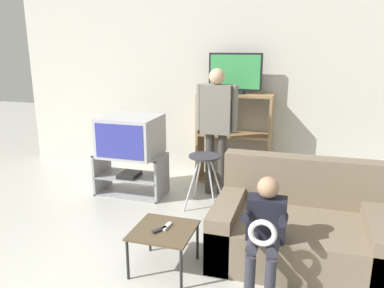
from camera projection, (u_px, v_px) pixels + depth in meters
name	position (u px, v px, depth m)	size (l,w,h in m)	color
wall_back	(220.00, 88.00, 5.38)	(6.40, 0.06, 2.60)	beige
tv_stand	(131.00, 174.00, 4.89)	(0.89, 0.45, 0.54)	#939399
television_main	(131.00, 136.00, 4.73)	(0.70, 0.65, 0.50)	#B2B2B7
media_shelf	(234.00, 138.00, 5.23)	(1.02, 0.38, 1.27)	#9E7A51
television_flat	(235.00, 74.00, 5.02)	(0.72, 0.20, 0.54)	black
folding_stool	(205.00, 164.00, 4.42)	(0.42, 0.44, 0.65)	#B7B7BC
snack_table	(164.00, 233.00, 3.20)	(0.52, 0.52, 0.38)	brown
remote_control_black	(160.00, 230.00, 3.16)	(0.04, 0.14, 0.02)	#232328
remote_control_white	(167.00, 226.00, 3.22)	(0.04, 0.14, 0.02)	silver
couch	(298.00, 228.00, 3.42)	(1.51, 0.99, 0.86)	#756651
person_standing_adult	(216.00, 120.00, 4.71)	(0.53, 0.20, 1.63)	#3D3833
person_seated_child	(265.00, 226.00, 2.89)	(0.33, 0.43, 0.92)	#2D2D38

